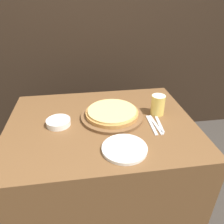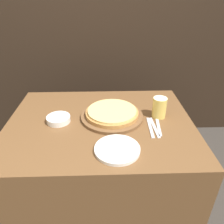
{
  "view_description": "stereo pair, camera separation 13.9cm",
  "coord_description": "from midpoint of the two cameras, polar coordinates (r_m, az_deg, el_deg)",
  "views": [
    {
      "loc": [
        -0.1,
        -1.15,
        1.48
      ],
      "look_at": [
        0.08,
        0.05,
        0.79
      ],
      "focal_mm": 35.0,
      "sensor_mm": 36.0,
      "label": 1
    },
    {
      "loc": [
        0.04,
        -1.16,
        1.48
      ],
      "look_at": [
        0.08,
        0.05,
        0.79
      ],
      "focal_mm": 35.0,
      "sensor_mm": 36.0,
      "label": 2
    }
  ],
  "objects": [
    {
      "name": "dinner_plate",
      "position": [
        1.14,
        -0.25,
        -9.67
      ],
      "size": [
        0.24,
        0.24,
        0.02
      ],
      "color": "white",
      "rests_on": "dining_table"
    },
    {
      "name": "ground_plane",
      "position": [
        1.88,
        -4.59,
        -22.33
      ],
      "size": [
        12.0,
        12.0,
        0.0
      ],
      "primitive_type": "plane",
      "color": "#38332D"
    },
    {
      "name": "side_bowl",
      "position": [
        1.38,
        -16.64,
        -2.68
      ],
      "size": [
        0.15,
        0.15,
        0.04
      ],
      "color": "white",
      "rests_on": "dining_table"
    },
    {
      "name": "beer_glass",
      "position": [
        1.43,
        9.21,
        1.97
      ],
      "size": [
        0.09,
        0.09,
        0.13
      ],
      "color": "#E5C65B",
      "rests_on": "dining_table"
    },
    {
      "name": "dinner_knife",
      "position": [
        1.35,
        8.44,
        -3.35
      ],
      "size": [
        0.03,
        0.21,
        0.0
      ],
      "color": "silver",
      "rests_on": "dining_table"
    },
    {
      "name": "dining_table",
      "position": [
        1.6,
        -5.14,
        -14.08
      ],
      "size": [
        1.16,
        0.9,
        0.75
      ],
      "color": "brown",
      "rests_on": "ground_plane"
    },
    {
      "name": "fork",
      "position": [
        1.34,
        7.42,
        -3.44
      ],
      "size": [
        0.03,
        0.21,
        0.0
      ],
      "color": "silver",
      "rests_on": "dining_table"
    },
    {
      "name": "back_wall",
      "position": [
        2.19,
        -8.43,
        24.89
      ],
      "size": [
        6.0,
        0.05,
        2.6
      ],
      "color": "#2D2116",
      "rests_on": "ground_plane"
    },
    {
      "name": "pizza_on_board",
      "position": [
        1.4,
        -2.85,
        -0.61
      ],
      "size": [
        0.4,
        0.4,
        0.06
      ],
      "color": "brown",
      "rests_on": "dining_table"
    },
    {
      "name": "spoon",
      "position": [
        1.35,
        9.46,
        -3.25
      ],
      "size": [
        0.04,
        0.18,
        0.0
      ],
      "color": "silver",
      "rests_on": "dining_table"
    }
  ]
}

